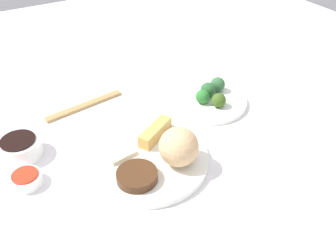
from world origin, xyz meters
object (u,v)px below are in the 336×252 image
object	(u,v)px
broccoli_plate	(208,101)
chopsticks_pair	(85,106)
soy_sauce_bowl	(20,148)
main_plate	(147,159)
sauce_ramekin_sweet_and_sour	(26,180)

from	to	relation	value
broccoli_plate	chopsticks_pair	distance (m)	0.33
soy_sauce_bowl	chopsticks_pair	size ratio (longest dim) A/B	0.42
main_plate	sauce_ramekin_sweet_and_sour	xyz separation A→B (m)	(-0.24, 0.07, 0.00)
broccoli_plate	main_plate	bearing A→B (deg)	-153.53
broccoli_plate	soy_sauce_bowl	xyz separation A→B (m)	(-0.48, 0.04, 0.01)
soy_sauce_bowl	sauce_ramekin_sweet_and_sour	world-z (taller)	soy_sauce_bowl
main_plate	broccoli_plate	size ratio (longest dim) A/B	1.30
broccoli_plate	sauce_ramekin_sweet_and_sour	distance (m)	0.49
broccoli_plate	chopsticks_pair	world-z (taller)	broccoli_plate
sauce_ramekin_sweet_and_sour	chopsticks_pair	size ratio (longest dim) A/B	0.29
broccoli_plate	chopsticks_pair	xyz separation A→B (m)	(-0.29, 0.15, -0.00)
soy_sauce_bowl	sauce_ramekin_sweet_and_sour	size ratio (longest dim) A/B	1.44
main_plate	soy_sauce_bowl	distance (m)	0.28
broccoli_plate	soy_sauce_bowl	world-z (taller)	soy_sauce_bowl
main_plate	soy_sauce_bowl	world-z (taller)	soy_sauce_bowl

